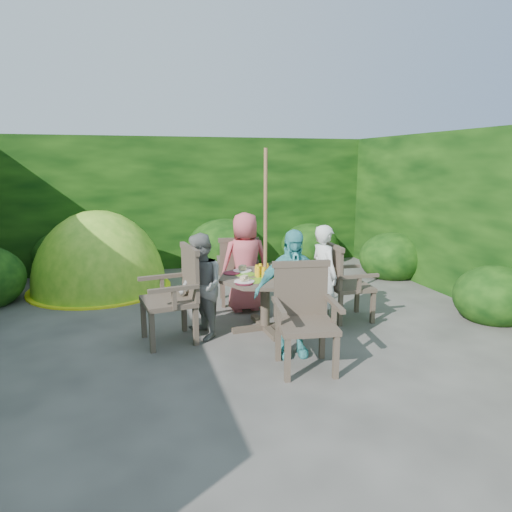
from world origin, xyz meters
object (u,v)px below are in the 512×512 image
object	(u,v)px
patio_table	(265,285)
garden_chair_right	(344,281)
garden_chair_back	(238,270)
parasol_pole	(265,242)
garden_chair_left	(176,293)
child_back	(245,262)
child_left	(201,287)
dome_tent	(101,289)
garden_chair_front	(304,315)
child_front	(291,293)
child_right	(324,274)

from	to	relation	value
patio_table	garden_chair_right	bearing A→B (deg)	3.11
garden_chair_right	garden_chair_back	world-z (taller)	garden_chair_right
parasol_pole	garden_chair_left	distance (m)	1.21
patio_table	child_back	distance (m)	0.81
garden_chair_back	child_left	distance (m)	1.35
dome_tent	garden_chair_left	bearing A→B (deg)	-57.93
parasol_pole	child_left	world-z (taller)	parasol_pole
garden_chair_right	parasol_pole	bearing A→B (deg)	95.57
garden_chair_left	dome_tent	bearing A→B (deg)	-167.33
garden_chair_front	child_front	world-z (taller)	child_front
parasol_pole	child_back	bearing A→B (deg)	92.75
child_right	child_front	world-z (taller)	child_front
garden_chair_back	child_back	distance (m)	0.34
garden_chair_front	child_back	bearing A→B (deg)	101.59
parasol_pole	dome_tent	world-z (taller)	parasol_pole
patio_table	garden_chair_back	world-z (taller)	garden_chair_back
garden_chair_left	child_front	bearing A→B (deg)	48.09
garden_chair_back	dome_tent	bearing A→B (deg)	-26.27
garden_chair_left	child_right	xyz separation A→B (m)	(1.88, 0.08, 0.07)
garden_chair_front	child_right	bearing A→B (deg)	65.42
child_back	garden_chair_back	bearing A→B (deg)	-85.40
child_right	child_left	size ratio (longest dim) A/B	1.02
garden_chair_front	child_back	size ratio (longest dim) A/B	0.74
garden_chair_left	child_front	distance (m)	1.36
garden_chair_back	child_front	bearing A→B (deg)	102.25
garden_chair_left	child_right	distance (m)	1.89
dome_tent	patio_table	bearing A→B (deg)	-39.16
garden_chair_right	child_left	world-z (taller)	child_left
child_right	patio_table	bearing A→B (deg)	84.65
child_left	child_front	bearing A→B (deg)	36.20
garden_chair_left	child_left	size ratio (longest dim) A/B	0.85
parasol_pole	garden_chair_right	xyz separation A→B (m)	(1.09, 0.06, -0.58)
garden_chair_right	child_front	xyz separation A→B (m)	(-1.05, -0.86, 0.16)
child_left	child_back	distance (m)	1.13
garden_chair_front	child_back	distance (m)	1.90
garden_chair_right	garden_chair_left	world-z (taller)	garden_chair_left
garden_chair_back	child_left	size ratio (longest dim) A/B	0.78
garden_chair_left	garden_chair_back	distance (m)	1.53
child_right	garden_chair_left	bearing A→B (deg)	84.46
garden_chair_right	child_front	world-z (taller)	child_front
garden_chair_front	garden_chair_back	bearing A→B (deg)	101.98
patio_table	dome_tent	size ratio (longest dim) A/B	0.47
garden_chair_front	parasol_pole	bearing A→B (deg)	101.98
parasol_pole	child_front	size ratio (longest dim) A/B	1.61
garden_chair_back	child_left	world-z (taller)	child_left
child_front	dome_tent	bearing A→B (deg)	126.88
garden_chair_right	child_front	size ratio (longest dim) A/B	0.71
garden_chair_back	dome_tent	distance (m)	2.47
parasol_pole	dome_tent	size ratio (longest dim) A/B	0.85
child_right	child_back	distance (m)	1.13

